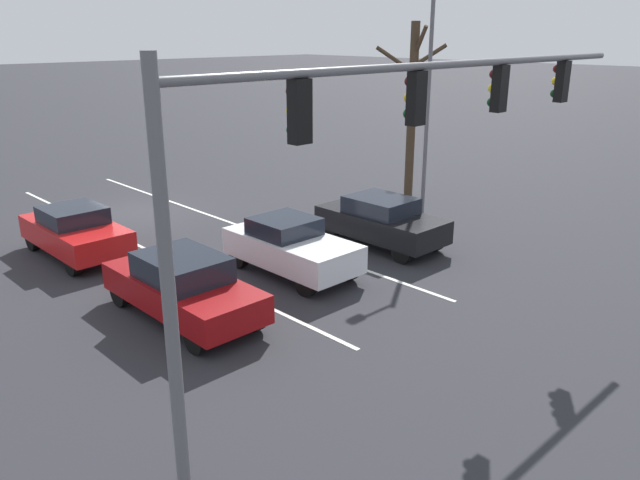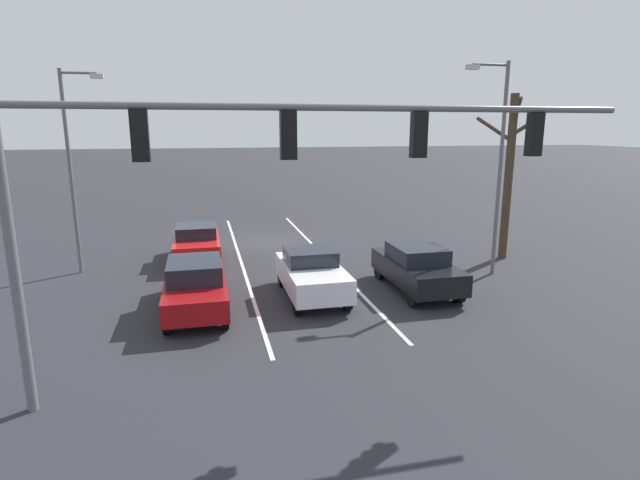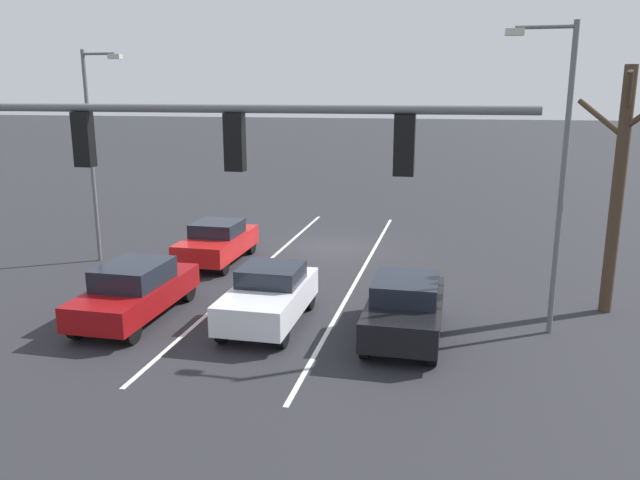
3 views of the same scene
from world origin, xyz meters
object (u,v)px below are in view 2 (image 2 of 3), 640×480
(car_white_midlane_front, at_px, (312,273))
(car_red_rightlane_second, at_px, (197,243))
(bare_tree_near, at_px, (509,172))
(traffic_signal_gantry, at_px, (261,160))
(street_lamp_left_shoulder, at_px, (497,156))
(car_black_leftlane_front, at_px, (417,267))
(car_maroon_rightlane_front, at_px, (195,285))
(street_lamp_right_shoulder, at_px, (74,160))

(car_white_midlane_front, relative_size, car_red_rightlane_second, 0.98)
(car_white_midlane_front, xyz_separation_m, bare_tree_near, (-9.03, -3.02, 2.87))
(car_white_midlane_front, bearing_deg, traffic_signal_gantry, 67.50)
(traffic_signal_gantry, distance_m, street_lamp_left_shoulder, 11.26)
(car_black_leftlane_front, height_order, traffic_signal_gantry, traffic_signal_gantry)
(car_black_leftlane_front, bearing_deg, traffic_signal_gantry, 41.50)
(car_maroon_rightlane_front, bearing_deg, bare_tree_near, -164.94)
(traffic_signal_gantry, bearing_deg, car_red_rightlane_second, -82.30)
(street_lamp_left_shoulder, bearing_deg, car_black_leftlane_front, 18.10)
(car_red_rightlane_second, bearing_deg, car_maroon_rightlane_front, 89.77)
(bare_tree_near, bearing_deg, car_red_rightlane_second, -11.15)
(car_red_rightlane_second, height_order, street_lamp_right_shoulder, street_lamp_right_shoulder)
(car_black_leftlane_front, bearing_deg, street_lamp_left_shoulder, -161.90)
(traffic_signal_gantry, bearing_deg, street_lamp_right_shoulder, -60.72)
(car_black_leftlane_front, relative_size, car_white_midlane_front, 1.04)
(street_lamp_right_shoulder, distance_m, bare_tree_near, 17.02)
(traffic_signal_gantry, distance_m, bare_tree_near, 14.04)
(car_red_rightlane_second, xyz_separation_m, street_lamp_right_shoulder, (4.21, 0.72, 3.52))
(car_black_leftlane_front, xyz_separation_m, bare_tree_near, (-5.39, -3.17, 2.85))
(car_black_leftlane_front, relative_size, traffic_signal_gantry, 0.32)
(car_black_leftlane_front, bearing_deg, street_lamp_right_shoulder, -23.28)
(car_maroon_rightlane_front, xyz_separation_m, street_lamp_left_shoulder, (-10.81, -1.39, 3.63))
(car_black_leftlane_front, bearing_deg, bare_tree_near, -149.52)
(car_black_leftlane_front, distance_m, car_red_rightlane_second, 9.25)
(car_red_rightlane_second, bearing_deg, car_black_leftlane_front, 142.15)
(car_red_rightlane_second, height_order, street_lamp_left_shoulder, street_lamp_left_shoulder)
(car_red_rightlane_second, distance_m, street_lamp_right_shoulder, 5.54)
(car_white_midlane_front, xyz_separation_m, street_lamp_right_shoulder, (7.88, -4.80, 3.51))
(traffic_signal_gantry, distance_m, street_lamp_right_shoulder, 11.62)
(street_lamp_right_shoulder, bearing_deg, bare_tree_near, 173.99)
(traffic_signal_gantry, bearing_deg, car_maroon_rightlane_front, -73.14)
(traffic_signal_gantry, relative_size, street_lamp_left_shoulder, 1.66)
(car_white_midlane_front, height_order, bare_tree_near, bare_tree_near)
(car_red_rightlane_second, distance_m, bare_tree_near, 13.26)
(street_lamp_right_shoulder, height_order, street_lamp_left_shoulder, street_lamp_left_shoulder)
(car_maroon_rightlane_front, height_order, traffic_signal_gantry, traffic_signal_gantry)
(street_lamp_right_shoulder, xyz_separation_m, bare_tree_near, (-16.91, 1.78, -0.64))
(car_white_midlane_front, bearing_deg, car_red_rightlane_second, -56.37)
(street_lamp_right_shoulder, relative_size, bare_tree_near, 1.10)
(car_maroon_rightlane_front, distance_m, car_white_midlane_front, 3.72)
(bare_tree_near, bearing_deg, street_lamp_left_shoulder, 46.76)
(bare_tree_near, bearing_deg, traffic_signal_gantry, 36.59)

